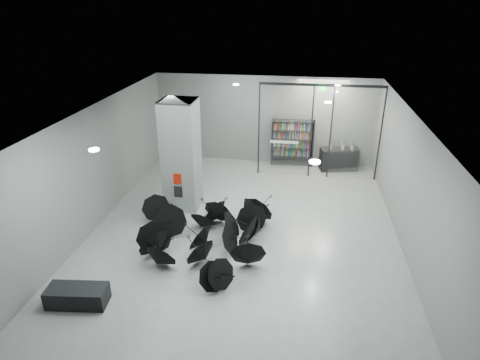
# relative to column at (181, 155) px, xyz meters

# --- Properties ---
(room) EXTENTS (14.00, 14.02, 4.01)m
(room) POSITION_rel_column_xyz_m (2.50, -2.00, 0.84)
(room) COLOR gray
(room) RESTS_ON ground
(column) EXTENTS (1.20, 1.20, 4.00)m
(column) POSITION_rel_column_xyz_m (0.00, 0.00, 0.00)
(column) COLOR slate
(column) RESTS_ON ground
(fire_cabinet) EXTENTS (0.28, 0.04, 0.38)m
(fire_cabinet) POSITION_rel_column_xyz_m (0.00, -0.62, -0.65)
(fire_cabinet) COLOR #A50A07
(fire_cabinet) RESTS_ON column
(info_panel) EXTENTS (0.30, 0.03, 0.42)m
(info_panel) POSITION_rel_column_xyz_m (0.00, -0.62, -1.15)
(info_panel) COLOR black
(info_panel) RESTS_ON column
(exit_sign) EXTENTS (0.30, 0.06, 0.15)m
(exit_sign) POSITION_rel_column_xyz_m (4.90, 3.30, 1.82)
(exit_sign) COLOR #0CE533
(exit_sign) RESTS_ON room
(glass_partition) EXTENTS (5.06, 0.08, 4.00)m
(glass_partition) POSITION_rel_column_xyz_m (4.89, 3.50, 0.18)
(glass_partition) COLOR silver
(glass_partition) RESTS_ON ground
(bench) EXTENTS (1.57, 0.81, 0.48)m
(bench) POSITION_rel_column_xyz_m (-1.18, -5.68, -1.76)
(bench) COLOR black
(bench) RESTS_ON ground
(bookshelf) EXTENTS (1.93, 0.45, 2.11)m
(bookshelf) POSITION_rel_column_xyz_m (3.82, 4.75, -0.94)
(bookshelf) COLOR black
(bookshelf) RESTS_ON ground
(shop_counter) EXTENTS (1.76, 0.99, 0.99)m
(shop_counter) POSITION_rel_column_xyz_m (5.94, 4.44, -1.50)
(shop_counter) COLOR black
(shop_counter) RESTS_ON ground
(umbrella_cluster) EXTENTS (4.88, 4.88, 1.31)m
(umbrella_cluster) POSITION_rel_column_xyz_m (1.58, -2.43, -1.69)
(umbrella_cluster) COLOR black
(umbrella_cluster) RESTS_ON ground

